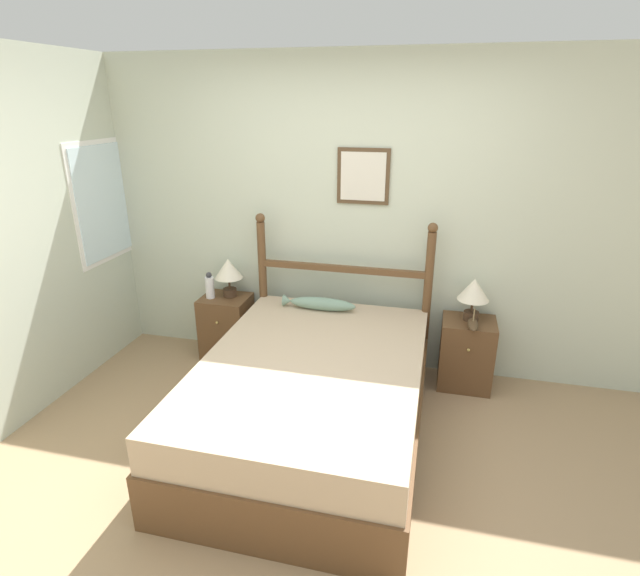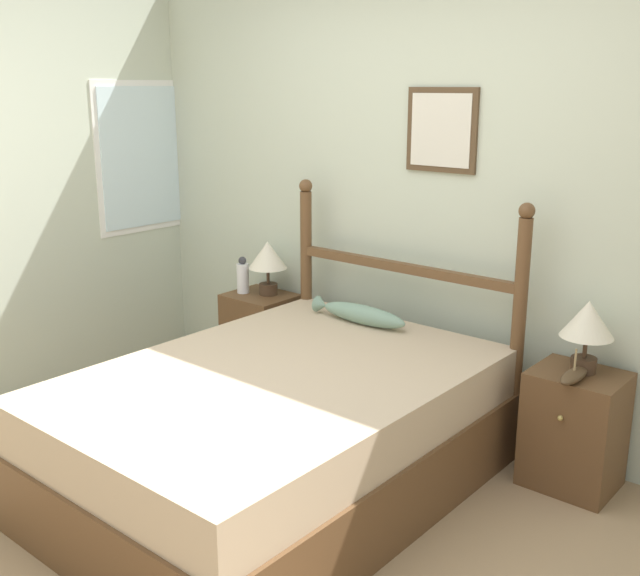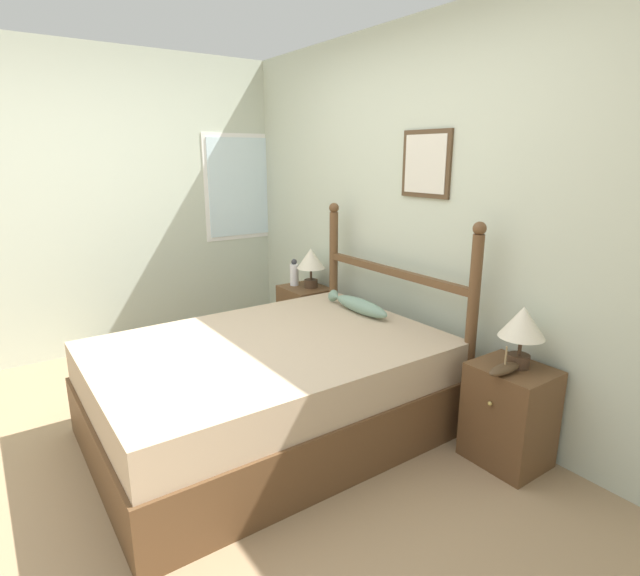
{
  "view_description": "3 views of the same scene",
  "coord_description": "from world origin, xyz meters",
  "px_view_note": "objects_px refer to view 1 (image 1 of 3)",
  "views": [
    {
      "loc": [
        0.69,
        -2.23,
        2.2
      ],
      "look_at": [
        -0.11,
        1.03,
        0.92
      ],
      "focal_mm": 28.0,
      "sensor_mm": 36.0,
      "label": 1
    },
    {
      "loc": [
        2.14,
        -1.74,
        1.85
      ],
      "look_at": [
        -0.1,
        0.92,
        0.91
      ],
      "focal_mm": 42.0,
      "sensor_mm": 36.0,
      "label": 2
    },
    {
      "loc": [
        2.42,
        -0.8,
        1.68
      ],
      "look_at": [
        0.01,
        0.89,
        0.89
      ],
      "focal_mm": 28.0,
      "sensor_mm": 36.0,
      "label": 3
    }
  ],
  "objects_px": {
    "nightstand_right": "(466,353)",
    "model_boat": "(473,324)",
    "table_lamp_left": "(228,271)",
    "table_lamp_right": "(474,292)",
    "bottle": "(210,286)",
    "nightstand_left": "(227,327)",
    "fish_pillow": "(320,304)",
    "bed": "(312,399)"
  },
  "relations": [
    {
      "from": "nightstand_right",
      "to": "table_lamp_left",
      "type": "xyz_separation_m",
      "value": [
        -2.03,
        0.04,
        0.52
      ]
    },
    {
      "from": "nightstand_right",
      "to": "fish_pillow",
      "type": "xyz_separation_m",
      "value": [
        -1.18,
        -0.12,
        0.36
      ]
    },
    {
      "from": "nightstand_left",
      "to": "nightstand_right",
      "type": "bearing_deg",
      "value": 0.0
    },
    {
      "from": "bottle",
      "to": "fish_pillow",
      "type": "xyz_separation_m",
      "value": [
        1.0,
        -0.09,
        -0.03
      ]
    },
    {
      "from": "table_lamp_right",
      "to": "fish_pillow",
      "type": "distance_m",
      "value": 1.2
    },
    {
      "from": "bottle",
      "to": "model_boat",
      "type": "relative_size",
      "value": 0.98
    },
    {
      "from": "nightstand_right",
      "to": "table_lamp_left",
      "type": "relative_size",
      "value": 1.66
    },
    {
      "from": "nightstand_right",
      "to": "model_boat",
      "type": "bearing_deg",
      "value": -82.03
    },
    {
      "from": "fish_pillow",
      "to": "nightstand_left",
      "type": "bearing_deg",
      "value": 172.02
    },
    {
      "from": "nightstand_left",
      "to": "model_boat",
      "type": "height_order",
      "value": "model_boat"
    },
    {
      "from": "table_lamp_left",
      "to": "nightstand_left",
      "type": "bearing_deg",
      "value": -131.71
    },
    {
      "from": "nightstand_right",
      "to": "table_lamp_right",
      "type": "relative_size",
      "value": 1.66
    },
    {
      "from": "table_lamp_left",
      "to": "bottle",
      "type": "bearing_deg",
      "value": -153.44
    },
    {
      "from": "bed",
      "to": "table_lamp_right",
      "type": "height_order",
      "value": "table_lamp_right"
    },
    {
      "from": "nightstand_left",
      "to": "model_boat",
      "type": "bearing_deg",
      "value": -3.08
    },
    {
      "from": "bottle",
      "to": "model_boat",
      "type": "xyz_separation_m",
      "value": [
        2.2,
        -0.08,
        -0.08
      ]
    },
    {
      "from": "table_lamp_left",
      "to": "fish_pillow",
      "type": "distance_m",
      "value": 0.88
    },
    {
      "from": "table_lamp_left",
      "to": "bottle",
      "type": "distance_m",
      "value": 0.21
    },
    {
      "from": "bed",
      "to": "fish_pillow",
      "type": "distance_m",
      "value": 0.9
    },
    {
      "from": "bed",
      "to": "fish_pillow",
      "type": "height_order",
      "value": "fish_pillow"
    },
    {
      "from": "nightstand_right",
      "to": "table_lamp_left",
      "type": "bearing_deg",
      "value": 178.88
    },
    {
      "from": "table_lamp_left",
      "to": "model_boat",
      "type": "height_order",
      "value": "table_lamp_left"
    },
    {
      "from": "table_lamp_left",
      "to": "fish_pillow",
      "type": "relative_size",
      "value": 0.57
    },
    {
      "from": "table_lamp_right",
      "to": "model_boat",
      "type": "relative_size",
      "value": 1.42
    },
    {
      "from": "nightstand_left",
      "to": "nightstand_right",
      "type": "distance_m",
      "value": 2.07
    },
    {
      "from": "bed",
      "to": "table_lamp_right",
      "type": "relative_size",
      "value": 6.01
    },
    {
      "from": "nightstand_left",
      "to": "bottle",
      "type": "bearing_deg",
      "value": -162.86
    },
    {
      "from": "nightstand_left",
      "to": "bottle",
      "type": "distance_m",
      "value": 0.41
    },
    {
      "from": "model_boat",
      "to": "fish_pillow",
      "type": "distance_m",
      "value": 1.2
    },
    {
      "from": "nightstand_right",
      "to": "fish_pillow",
      "type": "relative_size",
      "value": 0.95
    },
    {
      "from": "table_lamp_left",
      "to": "fish_pillow",
      "type": "xyz_separation_m",
      "value": [
        0.85,
        -0.16,
        -0.16
      ]
    },
    {
      "from": "table_lamp_right",
      "to": "model_boat",
      "type": "height_order",
      "value": "table_lamp_right"
    },
    {
      "from": "nightstand_left",
      "to": "model_boat",
      "type": "distance_m",
      "value": 2.11
    },
    {
      "from": "bed",
      "to": "model_boat",
      "type": "xyz_separation_m",
      "value": [
        1.05,
        0.83,
        0.3
      ]
    },
    {
      "from": "model_boat",
      "to": "nightstand_right",
      "type": "bearing_deg",
      "value": 97.97
    },
    {
      "from": "table_lamp_left",
      "to": "model_boat",
      "type": "xyz_separation_m",
      "value": [
        2.05,
        -0.15,
        -0.21
      ]
    },
    {
      "from": "nightstand_right",
      "to": "table_lamp_right",
      "type": "xyz_separation_m",
      "value": [
        0.0,
        0.02,
        0.52
      ]
    },
    {
      "from": "fish_pillow",
      "to": "bed",
      "type": "bearing_deg",
      "value": -79.79
    },
    {
      "from": "nightstand_left",
      "to": "table_lamp_right",
      "type": "height_order",
      "value": "table_lamp_right"
    },
    {
      "from": "nightstand_right",
      "to": "bottle",
      "type": "height_order",
      "value": "bottle"
    },
    {
      "from": "nightstand_right",
      "to": "model_boat",
      "type": "height_order",
      "value": "model_boat"
    },
    {
      "from": "table_lamp_right",
      "to": "model_boat",
      "type": "bearing_deg",
      "value": -85.47
    }
  ]
}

